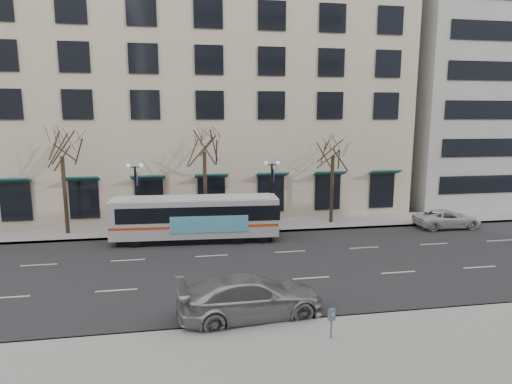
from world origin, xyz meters
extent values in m
plane|color=black|center=(0.00, 0.00, 0.00)|extent=(160.00, 160.00, 0.00)
cube|color=gray|center=(5.00, 9.00, 0.07)|extent=(80.00, 4.00, 0.15)
cube|color=#BDAA91|center=(-2.00, 21.00, 12.00)|extent=(40.00, 20.00, 24.00)
cube|color=#999993|center=(32.00, 21.00, 17.50)|extent=(25.00, 20.00, 35.00)
cylinder|color=black|center=(-10.00, 8.80, 2.87)|extent=(0.28, 0.28, 5.74)
cylinder|color=black|center=(0.00, 8.80, 2.97)|extent=(0.28, 0.28, 5.95)
cylinder|color=black|center=(10.00, 8.80, 2.73)|extent=(0.28, 0.28, 5.46)
cylinder|color=black|center=(-5.00, 8.20, 2.50)|extent=(0.16, 0.16, 5.00)
cylinder|color=black|center=(-5.00, 8.20, 0.15)|extent=(0.36, 0.36, 0.30)
cube|color=black|center=(-5.00, 8.20, 4.95)|extent=(0.90, 0.06, 0.06)
sphere|color=silver|center=(-5.45, 8.20, 5.05)|extent=(0.32, 0.32, 0.32)
sphere|color=silver|center=(-4.55, 8.20, 5.05)|extent=(0.32, 0.32, 0.32)
cube|color=#49227F|center=(-4.88, 8.20, 4.10)|extent=(0.04, 0.45, 1.00)
cylinder|color=black|center=(5.00, 8.20, 2.50)|extent=(0.16, 0.16, 5.00)
cylinder|color=black|center=(5.00, 8.20, 0.15)|extent=(0.36, 0.36, 0.30)
cube|color=black|center=(5.00, 8.20, 4.95)|extent=(0.90, 0.06, 0.06)
sphere|color=silver|center=(4.55, 8.20, 5.05)|extent=(0.32, 0.32, 0.32)
sphere|color=silver|center=(5.45, 8.20, 5.05)|extent=(0.32, 0.32, 0.32)
cube|color=#49227F|center=(5.12, 8.20, 4.10)|extent=(0.04, 0.45, 1.00)
cube|color=silver|center=(-0.85, 5.80, 1.72)|extent=(11.40, 3.03, 2.59)
cube|color=black|center=(-0.85, 5.80, 0.26)|extent=(10.48, 2.69, 0.42)
cube|color=black|center=(-0.56, 5.79, 2.12)|extent=(10.95, 3.04, 1.03)
cube|color=#E24215|center=(-0.85, 5.80, 1.27)|extent=(11.28, 3.05, 0.17)
cube|color=#5EC1E4|center=(0.03, 4.50, 1.46)|extent=(5.17, 0.32, 1.13)
cube|color=silver|center=(-0.85, 5.80, 3.04)|extent=(10.82, 2.75, 0.08)
cylinder|color=black|center=(-4.85, 4.92, 0.47)|extent=(0.95, 0.31, 0.94)
cylinder|color=black|center=(-4.73, 7.08, 0.47)|extent=(0.95, 0.31, 0.94)
cylinder|color=black|center=(1.92, 4.57, 0.47)|extent=(0.95, 0.31, 0.94)
cylinder|color=black|center=(2.03, 6.73, 0.47)|extent=(0.95, 0.31, 0.94)
cylinder|color=black|center=(3.61, 4.49, 0.47)|extent=(0.95, 0.31, 0.94)
cylinder|color=black|center=(3.72, 6.65, 0.47)|extent=(0.95, 0.31, 0.94)
imported|color=#9D9EA4|center=(1.14, -6.20, 0.91)|extent=(6.49, 3.18, 1.82)
imported|color=silver|center=(18.49, 6.20, 0.70)|extent=(5.06, 2.40, 1.39)
cylinder|color=slate|center=(3.83, -8.75, 0.55)|extent=(0.07, 0.07, 0.81)
cube|color=slate|center=(3.83, -8.75, 1.09)|extent=(0.29, 0.23, 0.45)
cube|color=blue|center=(3.81, -8.82, 1.16)|extent=(0.12, 0.06, 0.16)
camera|label=1|loc=(-1.50, -23.17, 8.45)|focal=30.00mm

